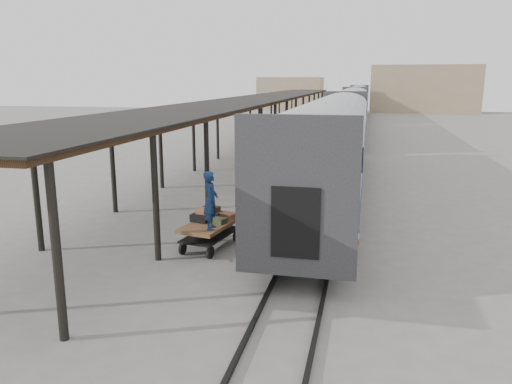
{
  "coord_description": "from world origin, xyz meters",
  "views": [
    {
      "loc": [
        4.8,
        -15.65,
        5.46
      ],
      "look_at": [
        1.17,
        0.67,
        1.7
      ],
      "focal_mm": 35.0,
      "sensor_mm": 36.0,
      "label": 1
    }
  ],
  "objects_px": {
    "baggage_cart": "(210,229)",
    "luggage_tug": "(253,157)",
    "pedestrian": "(248,165)",
    "porter": "(211,200)"
  },
  "relations": [
    {
      "from": "porter",
      "to": "pedestrian",
      "type": "relative_size",
      "value": 1.06
    },
    {
      "from": "luggage_tug",
      "to": "porter",
      "type": "height_order",
      "value": "porter"
    },
    {
      "from": "pedestrian",
      "to": "baggage_cart",
      "type": "bearing_deg",
      "value": 80.99
    },
    {
      "from": "luggage_tug",
      "to": "pedestrian",
      "type": "distance_m",
      "value": 5.18
    },
    {
      "from": "baggage_cart",
      "to": "pedestrian",
      "type": "bearing_deg",
      "value": 107.59
    },
    {
      "from": "porter",
      "to": "pedestrian",
      "type": "height_order",
      "value": "porter"
    },
    {
      "from": "luggage_tug",
      "to": "porter",
      "type": "xyz_separation_m",
      "value": [
        2.53,
        -16.96,
        1.21
      ]
    },
    {
      "from": "baggage_cart",
      "to": "luggage_tug",
      "type": "relative_size",
      "value": 1.63
    },
    {
      "from": "luggage_tug",
      "to": "pedestrian",
      "type": "xyz_separation_m",
      "value": [
        0.88,
        -5.09,
        0.3
      ]
    },
    {
      "from": "pedestrian",
      "to": "porter",
      "type": "bearing_deg",
      "value": 81.79
    }
  ]
}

